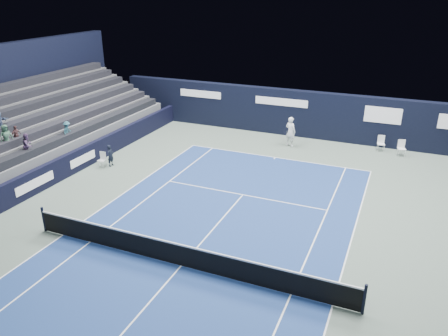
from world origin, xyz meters
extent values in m
plane|color=#536357|center=(0.00, 2.00, 0.00)|extent=(48.00, 48.00, 0.00)
cube|color=navy|center=(0.00, 0.00, 0.00)|extent=(10.97, 23.77, 0.01)
cube|color=white|center=(5.66, 15.53, 0.44)|extent=(0.50, 0.49, 0.04)
cube|color=white|center=(5.62, 15.72, 0.71)|extent=(0.42, 0.12, 0.50)
cylinder|color=white|center=(5.80, 15.74, 0.22)|extent=(0.02, 0.02, 0.44)
cylinder|color=white|center=(5.44, 15.66, 0.22)|extent=(0.02, 0.02, 0.44)
cylinder|color=white|center=(5.88, 15.41, 0.22)|extent=(0.02, 0.02, 0.44)
cylinder|color=white|center=(5.52, 15.33, 0.22)|extent=(0.02, 0.02, 0.44)
cube|color=white|center=(5.61, 15.74, 0.79)|extent=(0.35, 0.16, 0.32)
cube|color=white|center=(6.87, 15.10, 0.45)|extent=(0.54, 0.52, 0.04)
cube|color=white|center=(6.81, 15.29, 0.72)|extent=(0.42, 0.16, 0.51)
cylinder|color=white|center=(6.99, 15.32, 0.23)|extent=(0.02, 0.02, 0.45)
cylinder|color=white|center=(6.64, 15.21, 0.23)|extent=(0.02, 0.02, 0.45)
cylinder|color=white|center=(7.10, 14.99, 0.23)|extent=(0.02, 0.02, 0.45)
cylinder|color=white|center=(6.75, 14.88, 0.23)|extent=(0.02, 0.02, 0.45)
cube|color=silver|center=(-8.58, 6.63, 0.40)|extent=(0.41, 0.39, 0.04)
cube|color=silver|center=(-8.59, 6.80, 0.64)|extent=(0.39, 0.05, 0.46)
cylinder|color=silver|center=(-8.42, 6.79, 0.20)|extent=(0.02, 0.02, 0.40)
cylinder|color=silver|center=(-8.75, 6.77, 0.20)|extent=(0.02, 0.02, 0.40)
cylinder|color=silver|center=(-8.40, 6.48, 0.20)|extent=(0.02, 0.02, 0.40)
cylinder|color=silver|center=(-8.73, 6.46, 0.20)|extent=(0.02, 0.02, 0.40)
imported|color=black|center=(-8.24, 7.01, 0.62)|extent=(0.31, 0.46, 1.24)
cube|color=white|center=(0.00, 11.88, 0.01)|extent=(10.97, 0.06, 0.00)
cube|color=white|center=(5.49, 0.00, 0.01)|extent=(0.06, 23.77, 0.00)
cube|color=white|center=(-5.49, 0.00, 0.01)|extent=(0.06, 23.77, 0.00)
cube|color=white|center=(4.12, 0.00, 0.01)|extent=(0.06, 23.77, 0.00)
cube|color=white|center=(-4.12, 0.00, 0.01)|extent=(0.06, 23.77, 0.00)
cube|color=white|center=(0.00, 6.40, 0.01)|extent=(8.23, 0.06, 0.00)
cube|color=white|center=(0.00, 0.00, 0.01)|extent=(0.06, 12.80, 0.00)
cube|color=white|center=(0.00, 11.73, 0.01)|extent=(0.06, 0.30, 0.00)
cylinder|color=black|center=(6.40, 0.00, 0.55)|extent=(0.10, 0.10, 1.10)
cylinder|color=black|center=(-6.40, 0.00, 0.55)|extent=(0.10, 0.10, 1.10)
cube|color=black|center=(0.00, 0.00, 0.46)|extent=(12.80, 0.03, 0.86)
cube|color=white|center=(0.00, 0.00, 0.91)|extent=(12.80, 0.05, 0.06)
cube|color=black|center=(0.00, 16.50, 1.55)|extent=(26.00, 0.60, 3.10)
cube|color=silver|center=(-7.00, 16.18, 2.30)|extent=(3.20, 0.02, 0.50)
cube|color=silver|center=(-1.00, 16.18, 2.30)|extent=(3.60, 0.02, 0.50)
cube|color=silver|center=(5.50, 16.18, 2.10)|extent=(2.20, 0.02, 1.00)
cube|color=black|center=(-9.50, 6.00, 0.60)|extent=(0.30, 22.00, 1.20)
cube|color=silver|center=(-9.33, 2.50, 0.60)|extent=(0.02, 2.40, 0.45)
cube|color=silver|center=(-9.33, 6.00, 0.60)|extent=(0.02, 2.00, 0.45)
cube|color=#545457|center=(-10.10, 7.00, 0.82)|extent=(0.90, 16.00, 1.65)
cube|color=#4E4E51|center=(-11.00, 7.00, 1.05)|extent=(0.90, 16.00, 2.10)
cube|color=#4C4B4E|center=(-11.90, 7.00, 1.27)|extent=(0.90, 16.00, 2.55)
cube|color=#4A4A4C|center=(-12.80, 7.00, 1.50)|extent=(0.90, 16.00, 3.00)
cube|color=#474749|center=(-13.70, 7.00, 1.73)|extent=(0.90, 16.00, 3.45)
cube|color=#464649|center=(-14.60, 7.00, 1.95)|extent=(0.90, 16.00, 3.90)
cube|color=black|center=(-10.10, 7.00, 1.85)|extent=(0.63, 15.20, 0.40)
cube|color=black|center=(-11.00, 7.00, 2.30)|extent=(0.63, 15.20, 0.40)
cube|color=black|center=(-11.90, 7.00, 2.75)|extent=(0.63, 15.20, 0.40)
cube|color=black|center=(-12.80, 7.00, 3.20)|extent=(0.63, 15.20, 0.40)
cube|color=black|center=(-13.70, 7.00, 3.65)|extent=(0.63, 15.20, 0.40)
cube|color=black|center=(-14.60, 7.00, 4.10)|extent=(0.63, 15.20, 0.40)
cube|color=black|center=(-15.35, 7.00, 3.20)|extent=(0.60, 18.00, 6.40)
imported|color=#4D3457|center=(-10.10, 3.16, 2.25)|extent=(0.63, 0.70, 1.20)
imported|color=#2A5662|center=(-10.10, 5.93, 2.17)|extent=(0.55, 0.75, 1.04)
imported|color=#543233|center=(-11.00, 3.37, 2.58)|extent=(0.26, 0.57, 0.96)
imported|color=#345741|center=(-11.00, 2.78, 2.69)|extent=(0.55, 0.67, 1.19)
imported|color=white|center=(0.24, 14.22, 0.96)|extent=(0.81, 0.67, 1.92)
cylinder|color=black|center=(0.09, 13.92, 1.05)|extent=(0.03, 0.29, 0.13)
torus|color=black|center=(0.09, 13.67, 1.15)|extent=(0.30, 0.13, 0.29)
camera|label=1|loc=(6.65, -11.65, 9.45)|focal=35.00mm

